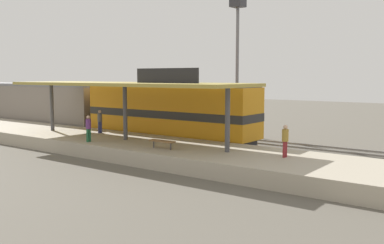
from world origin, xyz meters
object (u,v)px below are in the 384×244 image
at_px(platform_bench, 162,141).
at_px(person_walking, 285,139).
at_px(person_waiting, 100,120).
at_px(light_mast, 237,38).
at_px(person_boarding, 88,127).
at_px(freight_car, 156,111).
at_px(locomotive, 169,112).
at_px(passenger_carriage_front, 30,104).

relative_size(platform_bench, person_walking, 0.99).
bearing_deg(person_waiting, light_mast, -24.62).
distance_m(light_mast, person_boarding, 16.13).
relative_size(light_mast, person_boarding, 6.84).
xyz_separation_m(platform_bench, freight_car, (10.60, 9.79, 0.63)).
distance_m(platform_bench, light_mast, 15.83).
bearing_deg(freight_car, locomotive, -130.83).
bearing_deg(light_mast, freight_car, 115.92).
relative_size(freight_car, person_boarding, 7.02).
bearing_deg(person_waiting, person_walking, -92.96).
relative_size(locomotive, passenger_carriage_front, 0.72).
distance_m(locomotive, light_mast, 9.91).
relative_size(platform_bench, locomotive, 0.12).
height_order(locomotive, person_walking, locomotive).
xyz_separation_m(person_waiting, person_boarding, (-3.38, -2.76, 0.00)).
height_order(passenger_carriage_front, light_mast, light_mast).
height_order(passenger_carriage_front, freight_car, passenger_carriage_front).
bearing_deg(person_boarding, person_walking, -78.20).
distance_m(passenger_carriage_front, person_waiting, 14.54).
bearing_deg(freight_car, person_waiting, -169.61).
bearing_deg(passenger_carriage_front, light_mast, -67.95).
bearing_deg(light_mast, locomotive, 170.81).
xyz_separation_m(freight_car, person_walking, (-8.76, -16.64, -0.12)).
bearing_deg(platform_bench, passenger_carriage_front, 75.05).
bearing_deg(platform_bench, person_boarding, 97.72).
height_order(platform_bench, locomotive, locomotive).
relative_size(freight_car, light_mast, 1.03).
distance_m(locomotive, passenger_carriage_front, 18.00).
distance_m(person_walking, person_boarding, 12.69).
xyz_separation_m(locomotive, person_walking, (-4.16, -11.32, -0.56)).
bearing_deg(person_waiting, passenger_carriage_front, 76.57).
height_order(locomotive, person_boarding, locomotive).
distance_m(freight_car, person_waiting, 8.11).
bearing_deg(locomotive, passenger_carriage_front, 90.00).
xyz_separation_m(passenger_carriage_front, light_mast, (7.80, -19.26, 6.08)).
bearing_deg(freight_car, person_walking, -117.77).
bearing_deg(light_mast, passenger_carriage_front, 112.05).
xyz_separation_m(platform_bench, light_mast, (13.80, 3.21, 7.05)).
height_order(person_waiting, person_walking, same).
height_order(locomotive, person_waiting, locomotive).
bearing_deg(person_walking, freight_car, 62.23).
bearing_deg(person_boarding, person_waiting, 39.21).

